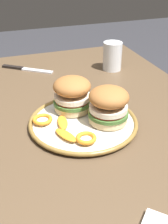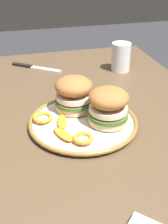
{
  "view_description": "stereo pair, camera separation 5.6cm",
  "coord_description": "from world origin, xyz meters",
  "px_view_note": "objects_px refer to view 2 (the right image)",
  "views": [
    {
      "loc": [
        0.65,
        -0.22,
        1.2
      ],
      "look_at": [
        -0.0,
        0.0,
        0.79
      ],
      "focal_mm": 46.6,
      "sensor_mm": 36.0,
      "label": 1
    },
    {
      "loc": [
        0.67,
        -0.17,
        1.2
      ],
      "look_at": [
        -0.0,
        0.0,
        0.79
      ],
      "focal_mm": 46.6,
      "sensor_mm": 36.0,
      "label": 2
    }
  ],
  "objects_px": {
    "dining_table": "(83,154)",
    "sandwich_half_left": "(74,93)",
    "drinking_glass": "(121,59)",
    "table_knife": "(33,67)",
    "sandwich_half_right": "(108,105)",
    "dinner_plate": "(84,121)"
  },
  "relations": [
    {
      "from": "drinking_glass",
      "to": "table_knife",
      "type": "distance_m",
      "value": 0.36
    },
    {
      "from": "dinner_plate",
      "to": "sandwich_half_left",
      "type": "xyz_separation_m",
      "value": [
        -0.07,
        -0.01,
        0.06
      ]
    },
    {
      "from": "sandwich_half_right",
      "to": "drinking_glass",
      "type": "bearing_deg",
      "value": 154.6
    },
    {
      "from": "sandwich_half_left",
      "to": "drinking_glass",
      "type": "relative_size",
      "value": 1.38
    },
    {
      "from": "dinner_plate",
      "to": "sandwich_half_right",
      "type": "bearing_deg",
      "value": 63.58
    },
    {
      "from": "drinking_glass",
      "to": "sandwich_half_left",
      "type": "bearing_deg",
      "value": -41.61
    },
    {
      "from": "sandwich_half_left",
      "to": "drinking_glass",
      "type": "xyz_separation_m",
      "value": [
        -0.29,
        0.26,
        -0.02
      ]
    },
    {
      "from": "dinner_plate",
      "to": "table_knife",
      "type": "relative_size",
      "value": 1.63
    },
    {
      "from": "sandwich_half_right",
      "to": "table_knife",
      "type": "relative_size",
      "value": 0.79
    },
    {
      "from": "dining_table",
      "to": "sandwich_half_left",
      "type": "bearing_deg",
      "value": -171.76
    },
    {
      "from": "sandwich_half_right",
      "to": "table_knife",
      "type": "distance_m",
      "value": 0.53
    },
    {
      "from": "dining_table",
      "to": "dinner_plate",
      "type": "xyz_separation_m",
      "value": [
        -0.0,
        0.0,
        0.11
      ]
    },
    {
      "from": "dinner_plate",
      "to": "table_knife",
      "type": "bearing_deg",
      "value": -168.12
    },
    {
      "from": "table_knife",
      "to": "drinking_glass",
      "type": "bearing_deg",
      "value": 71.58
    },
    {
      "from": "dining_table",
      "to": "sandwich_half_left",
      "type": "relative_size",
      "value": 8.43
    },
    {
      "from": "sandwich_half_left",
      "to": "sandwich_half_right",
      "type": "height_order",
      "value": "same"
    },
    {
      "from": "sandwich_half_left",
      "to": "drinking_glass",
      "type": "height_order",
      "value": "sandwich_half_left"
    },
    {
      "from": "dinner_plate",
      "to": "table_knife",
      "type": "distance_m",
      "value": 0.48
    },
    {
      "from": "sandwich_half_left",
      "to": "table_knife",
      "type": "distance_m",
      "value": 0.42
    },
    {
      "from": "sandwich_half_right",
      "to": "table_knife",
      "type": "xyz_separation_m",
      "value": [
        -0.5,
        -0.16,
        -0.07
      ]
    },
    {
      "from": "sandwich_half_left",
      "to": "sandwich_half_right",
      "type": "bearing_deg",
      "value": 37.7
    },
    {
      "from": "drinking_glass",
      "to": "table_knife",
      "type": "height_order",
      "value": "drinking_glass"
    }
  ]
}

